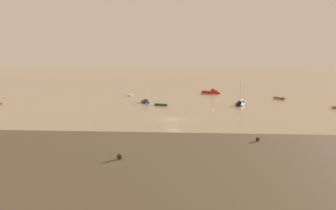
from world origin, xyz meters
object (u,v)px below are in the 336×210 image
rowboat_moored_1 (161,105)px  motorboat_moored_0 (213,92)px  sailboat_moored_0 (240,104)px  motorboat_moored_1 (145,102)px  rowboat_moored_2 (279,98)px  rowboat_moored_0 (130,95)px

rowboat_moored_1 → motorboat_moored_0: size_ratio=0.57×
sailboat_moored_0 → motorboat_moored_1: 24.54m
rowboat_moored_2 → motorboat_moored_1: size_ratio=1.06×
motorboat_moored_0 → motorboat_moored_1: bearing=-98.3°
motorboat_moored_1 → rowboat_moored_0: bearing=-176.6°
rowboat_moored_1 → rowboat_moored_2: rowboat_moored_2 is taller
rowboat_moored_0 → rowboat_moored_1: size_ratio=1.00×
rowboat_moored_0 → sailboat_moored_0: (31.67, -19.55, 0.12)m
motorboat_moored_0 → sailboat_moored_0: 27.69m
motorboat_moored_0 → sailboat_moored_0: (4.61, -27.30, -0.10)m
motorboat_moored_0 → rowboat_moored_2: size_ratio=1.47×
motorboat_moored_1 → sailboat_moored_0: bearing=65.0°
rowboat_moored_0 → motorboat_moored_1: (7.24, -17.18, 0.08)m
motorboat_moored_1 → motorboat_moored_0: bearing=122.0°
sailboat_moored_0 → rowboat_moored_2: sailboat_moored_0 is taller
motorboat_moored_0 → rowboat_moored_0: bearing=-133.9°
rowboat_moored_1 → motorboat_moored_1: (-4.52, 4.05, 0.08)m
rowboat_moored_1 → motorboat_moored_1: bearing=158.5°
sailboat_moored_0 → motorboat_moored_1: (-24.43, 2.37, -0.04)m
sailboat_moored_0 → motorboat_moored_0: bearing=-145.5°
motorboat_moored_0 → motorboat_moored_1: 31.85m
rowboat_moored_0 → motorboat_moored_0: size_ratio=0.57×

